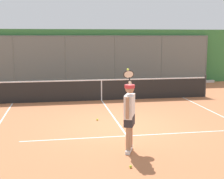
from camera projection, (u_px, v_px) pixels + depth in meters
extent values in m
plane|color=#B76B42|center=(121.00, 127.00, 10.37)|extent=(60.00, 60.00, 0.00)
cube|color=white|center=(127.00, 136.00, 9.45)|extent=(6.14, 0.05, 0.01)
cube|color=white|center=(112.00, 114.00, 12.08)|extent=(0.05, 5.41, 0.01)
cylinder|color=slate|center=(206.00, 59.00, 20.25)|extent=(0.07, 0.07, 2.94)
cylinder|color=slate|center=(162.00, 60.00, 19.76)|extent=(0.07, 0.07, 2.94)
cylinder|color=slate|center=(115.00, 60.00, 19.26)|extent=(0.07, 0.07, 2.94)
cylinder|color=slate|center=(65.00, 61.00, 18.77)|extent=(0.07, 0.07, 2.94)
cylinder|color=slate|center=(13.00, 62.00, 18.28)|extent=(0.07, 0.07, 2.94)
cylinder|color=slate|center=(90.00, 36.00, 18.78)|extent=(14.68, 0.05, 0.05)
cube|color=slate|center=(90.00, 61.00, 19.02)|extent=(14.68, 0.02, 2.94)
cube|color=#387A3D|center=(89.00, 57.00, 19.62)|extent=(17.68, 0.90, 3.31)
cube|color=silver|center=(91.00, 84.00, 19.07)|extent=(15.68, 0.18, 0.15)
cylinder|color=#2D2D2D|center=(205.00, 86.00, 15.48)|extent=(0.09, 0.09, 1.07)
cube|color=black|center=(101.00, 90.00, 14.64)|extent=(10.01, 0.02, 0.91)
cube|color=white|center=(101.00, 80.00, 14.56)|extent=(10.01, 0.04, 0.05)
cube|color=white|center=(101.00, 90.00, 14.64)|extent=(0.05, 0.04, 0.91)
cube|color=silver|center=(128.00, 152.00, 8.05)|extent=(0.20, 0.28, 0.09)
cylinder|color=#A87A5B|center=(128.00, 134.00, 7.98)|extent=(0.13, 0.13, 0.80)
cube|color=silver|center=(130.00, 148.00, 8.31)|extent=(0.20, 0.28, 0.09)
cylinder|color=#A87A5B|center=(130.00, 131.00, 8.24)|extent=(0.13, 0.13, 0.80)
cube|color=#28282D|center=(129.00, 121.00, 8.06)|extent=(0.36, 0.47, 0.26)
cube|color=white|center=(129.00, 106.00, 8.00)|extent=(0.38, 0.54, 0.58)
cylinder|color=#A87A5B|center=(127.00, 108.00, 7.70)|extent=(0.08, 0.08, 0.53)
cylinder|color=#A87A5B|center=(131.00, 87.00, 8.39)|extent=(0.12, 0.40, 0.30)
sphere|color=#A87A5B|center=(130.00, 89.00, 7.93)|extent=(0.22, 0.22, 0.22)
cylinder|color=red|center=(130.00, 86.00, 7.92)|extent=(0.33, 0.33, 0.08)
cube|color=red|center=(130.00, 87.00, 8.04)|extent=(0.25, 0.26, 0.02)
cylinder|color=black|center=(129.00, 80.00, 8.60)|extent=(0.05, 0.17, 0.13)
torus|color=black|center=(129.00, 74.00, 8.77)|extent=(0.31, 0.21, 0.26)
cylinder|color=silver|center=(129.00, 74.00, 8.77)|extent=(0.26, 0.16, 0.21)
sphere|color=#C1D138|center=(128.00, 69.00, 8.92)|extent=(0.07, 0.07, 0.07)
sphere|color=#CCDB33|center=(97.00, 120.00, 11.18)|extent=(0.07, 0.07, 0.07)
sphere|color=#C1D138|center=(131.00, 166.00, 7.16)|extent=(0.07, 0.07, 0.07)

